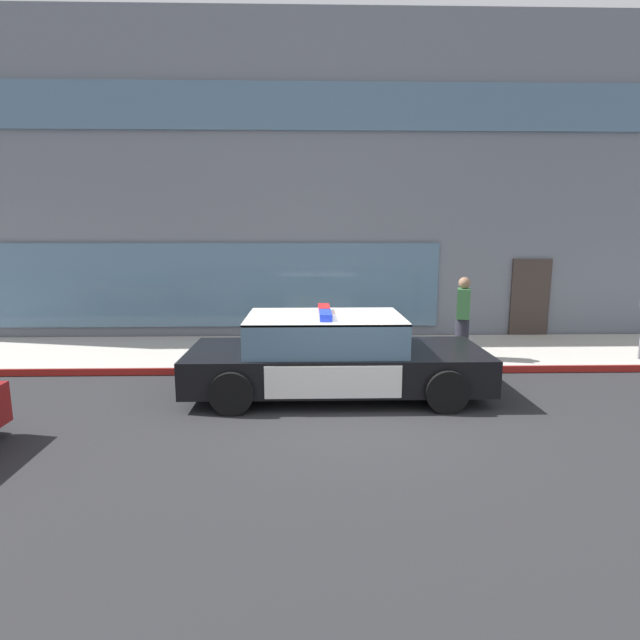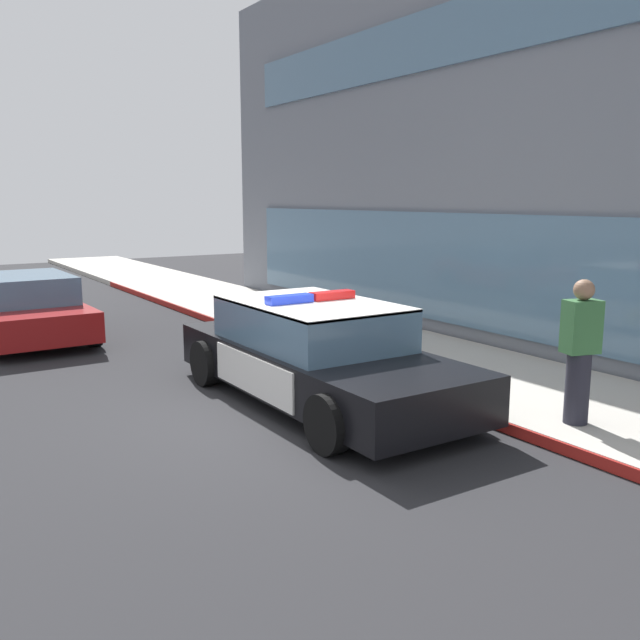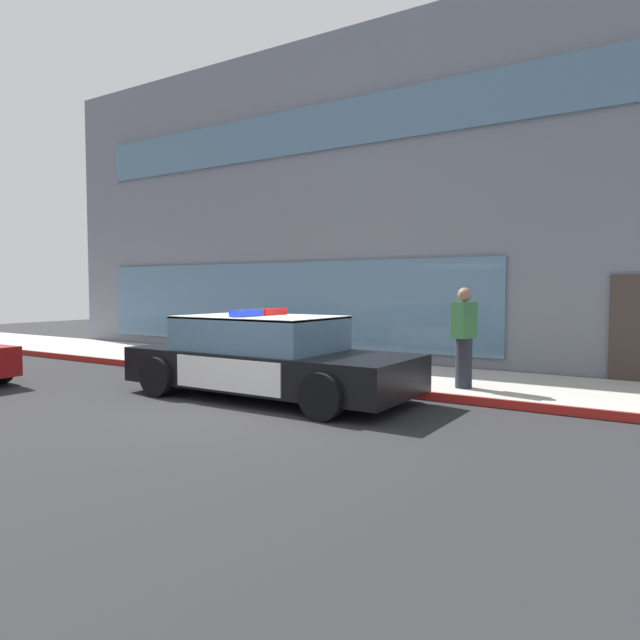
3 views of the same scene
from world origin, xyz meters
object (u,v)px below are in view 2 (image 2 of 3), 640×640
(police_cruiser, at_px, (317,353))
(pedestrian_on_sidewalk, at_px, (580,352))
(fire_hydrant, at_px, (390,345))
(car_far_lane, at_px, (25,308))

(police_cruiser, distance_m, pedestrian_on_sidewalk, 3.37)
(pedestrian_on_sidewalk, bearing_deg, fire_hydrant, 19.80)
(police_cruiser, height_order, pedestrian_on_sidewalk, pedestrian_on_sidewalk)
(fire_hydrant, distance_m, pedestrian_on_sidewalk, 3.37)
(fire_hydrant, relative_size, pedestrian_on_sidewalk, 0.42)
(police_cruiser, relative_size, fire_hydrant, 6.93)
(police_cruiser, bearing_deg, fire_hydrant, 106.96)
(car_far_lane, relative_size, pedestrian_on_sidewalk, 2.55)
(police_cruiser, distance_m, fire_hydrant, 1.78)
(police_cruiser, bearing_deg, pedestrian_on_sidewalk, 33.25)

